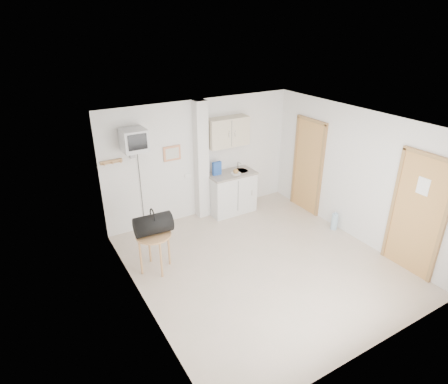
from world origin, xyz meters
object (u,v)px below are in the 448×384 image
duffel_bag (153,224)px  crt_television (134,141)px  round_table (154,239)px  water_bottle (334,221)px

duffel_bag → crt_television: bearing=84.7°
round_table → duffel_bag: (0.02, 0.02, 0.27)m
round_table → duffel_bag: 0.27m
round_table → water_bottle: size_ratio=1.80×
duffel_bag → water_bottle: (3.61, -0.59, -0.69)m
round_table → water_bottle: round_table is taller
water_bottle → crt_television: bearing=152.4°
duffel_bag → round_table: bearing=-127.5°
water_bottle → duffel_bag: bearing=170.6°
crt_television → duffel_bag: 1.62m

